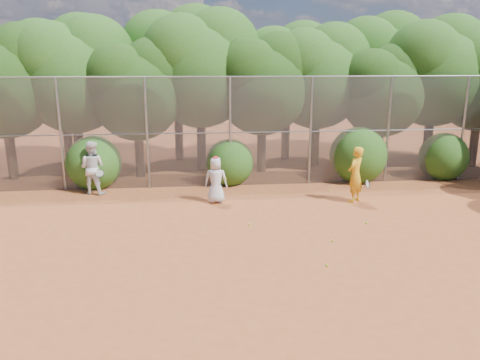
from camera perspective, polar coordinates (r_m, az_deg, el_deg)
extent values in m
plane|color=#A24D24|center=(12.07, 6.02, -7.89)|extent=(80.00, 80.00, 0.00)
cylinder|color=gray|center=(17.72, -21.02, 5.12)|extent=(0.09, 0.09, 4.00)
cylinder|color=gray|center=(17.18, -11.28, 5.54)|extent=(0.09, 0.09, 4.00)
cylinder|color=gray|center=(17.17, -1.21, 5.80)|extent=(0.09, 0.09, 4.00)
cylinder|color=gray|center=(17.66, 8.59, 5.88)|extent=(0.09, 0.09, 4.00)
cylinder|color=gray|center=(18.64, 17.60, 5.81)|extent=(0.09, 0.09, 4.00)
cylinder|color=gray|center=(20.02, 25.55, 5.63)|extent=(0.09, 0.09, 4.00)
cylinder|color=gray|center=(17.09, 2.18, 12.49)|extent=(20.00, 0.05, 0.05)
cylinder|color=gray|center=(17.28, 2.11, 5.85)|extent=(20.00, 0.04, 0.04)
cube|color=slate|center=(17.28, 2.11, 5.85)|extent=(20.00, 0.02, 4.00)
cylinder|color=black|center=(20.49, -26.18, 3.43)|extent=(0.38, 0.38, 2.38)
sphere|color=#14320B|center=(20.24, -26.91, 9.92)|extent=(3.81, 3.81, 3.81)
sphere|color=#14320B|center=(20.32, -24.79, 12.86)|extent=(3.05, 3.05, 3.05)
cylinder|color=black|center=(20.23, -19.06, 4.20)|extent=(0.38, 0.38, 2.52)
sphere|color=#224F13|center=(19.97, -19.64, 11.18)|extent=(4.03, 4.03, 4.03)
sphere|color=#224F13|center=(20.18, -17.33, 14.25)|extent=(3.23, 3.23, 3.23)
sphere|color=#224F13|center=(19.84, -22.08, 13.29)|extent=(3.02, 3.02, 3.02)
cylinder|color=black|center=(19.15, -12.17, 3.60)|extent=(0.36, 0.36, 2.17)
sphere|color=#14320B|center=(18.88, -12.51, 9.95)|extent=(3.47, 3.47, 3.47)
sphere|color=#14320B|center=(19.12, -10.42, 12.71)|extent=(2.78, 2.78, 2.78)
sphere|color=#14320B|center=(18.67, -14.61, 11.92)|extent=(2.60, 2.60, 2.60)
cylinder|color=black|center=(19.98, -4.74, 5.02)|extent=(0.39, 0.39, 2.66)
sphere|color=#224F13|center=(19.73, -4.90, 12.51)|extent=(4.26, 4.26, 4.26)
sphere|color=#224F13|center=(20.19, -2.48, 15.61)|extent=(3.40, 3.40, 3.40)
sphere|color=#224F13|center=(19.40, -7.21, 14.94)|extent=(3.19, 3.19, 3.19)
cylinder|color=black|center=(19.63, 2.65, 4.32)|extent=(0.37, 0.37, 2.27)
sphere|color=#14320B|center=(19.37, 2.72, 10.83)|extent=(3.64, 3.64, 3.64)
sphere|color=#14320B|center=(19.82, 4.73, 13.51)|extent=(2.91, 2.91, 2.91)
sphere|color=#14320B|center=(18.98, 0.92, 12.97)|extent=(2.73, 2.73, 2.73)
cylinder|color=black|center=(20.90, 9.14, 5.01)|extent=(0.38, 0.38, 2.45)
sphere|color=#224F13|center=(20.66, 9.41, 11.59)|extent=(3.92, 3.92, 3.92)
sphere|color=#224F13|center=(21.23, 11.34, 14.23)|extent=(3.14, 3.14, 3.14)
sphere|color=#224F13|center=(20.18, 7.79, 13.82)|extent=(2.94, 2.94, 2.94)
cylinder|color=black|center=(20.79, 16.52, 4.06)|extent=(0.36, 0.36, 2.10)
sphere|color=#14320B|center=(20.55, 16.93, 9.71)|extent=(3.36, 3.36, 3.36)
sphere|color=#14320B|center=(21.08, 18.47, 11.99)|extent=(2.69, 2.69, 2.69)
sphere|color=#14320B|center=(20.06, 15.77, 11.62)|extent=(2.52, 2.52, 2.52)
cylinder|color=black|center=(22.35, 21.95, 4.93)|extent=(0.39, 0.39, 2.59)
sphere|color=#224F13|center=(22.12, 22.57, 11.42)|extent=(4.14, 4.14, 4.14)
sphere|color=#224F13|center=(22.88, 24.21, 13.93)|extent=(3.32, 3.32, 3.32)
sphere|color=#224F13|center=(21.50, 21.43, 13.69)|extent=(3.11, 3.11, 3.11)
cylinder|color=black|center=(23.12, 26.66, 4.38)|extent=(0.37, 0.37, 2.31)
sphere|color=#14320B|center=(22.29, 26.49, 11.88)|extent=(2.77, 2.77, 2.77)
cylinder|color=black|center=(22.66, -20.27, 5.25)|extent=(0.39, 0.39, 2.62)
sphere|color=#224F13|center=(22.44, -20.85, 11.74)|extent=(4.20, 4.20, 4.20)
sphere|color=#224F13|center=(22.65, -18.70, 14.59)|extent=(3.36, 3.36, 3.36)
sphere|color=#224F13|center=(22.32, -23.12, 13.69)|extent=(3.15, 3.15, 3.15)
cylinder|color=black|center=(22.15, -7.48, 6.05)|extent=(0.40, 0.40, 2.80)
sphere|color=#224F13|center=(21.93, -7.71, 13.16)|extent=(4.48, 4.48, 4.48)
sphere|color=#224F13|center=(22.38, -5.39, 16.11)|extent=(3.58, 3.58, 3.58)
sphere|color=#224F13|center=(21.63, -9.97, 15.44)|extent=(3.36, 3.36, 3.36)
cylinder|color=black|center=(22.21, 5.58, 5.76)|extent=(0.38, 0.38, 2.52)
sphere|color=#224F13|center=(21.98, 5.74, 12.14)|extent=(4.03, 4.03, 4.03)
sphere|color=#224F13|center=(22.53, 7.67, 14.70)|extent=(3.23, 3.23, 3.23)
sphere|color=#224F13|center=(21.53, 4.06, 14.27)|extent=(3.02, 3.02, 3.02)
cylinder|color=black|center=(24.05, 15.93, 6.19)|extent=(0.40, 0.40, 2.73)
sphere|color=#224F13|center=(23.84, 16.38, 12.56)|extent=(4.37, 4.37, 4.37)
sphere|color=#224F13|center=(24.58, 18.12, 15.02)|extent=(3.49, 3.49, 3.49)
sphere|color=#224F13|center=(23.26, 15.04, 14.77)|extent=(3.28, 3.28, 3.28)
sphere|color=#224F13|center=(17.95, -17.41, 2.27)|extent=(2.00, 2.00, 2.00)
sphere|color=#224F13|center=(17.66, -1.27, 2.41)|extent=(1.80, 1.80, 1.80)
sphere|color=#224F13|center=(18.69, 14.21, 3.26)|extent=(2.20, 2.20, 2.20)
sphere|color=#224F13|center=(20.18, 23.58, 2.86)|extent=(1.90, 1.90, 1.90)
imported|color=gold|center=(15.78, 13.89, 0.65)|extent=(0.80, 0.79, 1.85)
torus|color=black|center=(15.79, 15.26, -0.47)|extent=(0.29, 0.30, 0.30)
cylinder|color=black|center=(15.88, 14.55, -0.57)|extent=(0.23, 0.21, 0.11)
imported|color=silver|center=(15.30, -2.96, 0.00)|extent=(0.80, 0.58, 1.53)
ellipsoid|color=red|center=(15.13, -3.00, 2.66)|extent=(0.22, 0.22, 0.13)
sphere|color=#BED526|center=(15.10, -1.79, 0.15)|extent=(0.07, 0.07, 0.07)
imported|color=silver|center=(17.07, -17.59, 1.44)|extent=(1.06, 0.92, 1.87)
torus|color=black|center=(16.76, -16.75, 0.80)|extent=(0.32, 0.21, 0.27)
cylinder|color=black|center=(16.97, -16.67, 0.56)|extent=(0.06, 0.26, 0.17)
sphere|color=#BED526|center=(12.41, 11.17, -7.28)|extent=(0.07, 0.07, 0.07)
sphere|color=#BED526|center=(16.12, 13.79, -2.35)|extent=(0.07, 0.07, 0.07)
sphere|color=#BED526|center=(10.99, 10.54, -10.17)|extent=(0.07, 0.07, 0.07)
sphere|color=#BED526|center=(13.93, 15.16, -5.09)|extent=(0.07, 0.07, 0.07)
sphere|color=#BED526|center=(13.35, 1.09, -5.43)|extent=(0.07, 0.07, 0.07)
sphere|color=#BED526|center=(17.01, 10.70, -1.30)|extent=(0.07, 0.07, 0.07)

